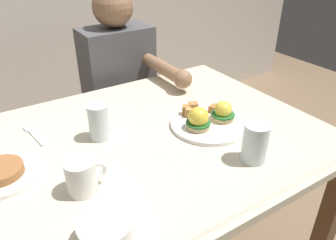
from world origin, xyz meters
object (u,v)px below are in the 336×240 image
at_px(fruit_bowl, 105,231).
at_px(side_plate, 1,174).
at_px(fork, 33,134).
at_px(coffee_mug, 82,175).
at_px(eggs_benedict_plate, 208,120).
at_px(water_glass_far, 99,124).
at_px(water_glass_near, 255,145).
at_px(diner_person, 122,88).
at_px(dining_table, 146,163).

bearing_deg(fruit_bowl, side_plate, 114.05).
bearing_deg(fork, coffee_mug, -82.10).
xyz_separation_m(eggs_benedict_plate, water_glass_far, (-0.35, 0.13, 0.03)).
distance_m(water_glass_near, diner_person, 0.89).
distance_m(coffee_mug, water_glass_near, 0.50).
bearing_deg(fruit_bowl, dining_table, 49.13).
distance_m(dining_table, water_glass_far, 0.22).
bearing_deg(coffee_mug, water_glass_far, 58.08).
bearing_deg(dining_table, diner_person, 71.89).
height_order(fork, water_glass_far, water_glass_far).
bearing_deg(water_glass_near, coffee_mug, 163.28).
xyz_separation_m(dining_table, eggs_benedict_plate, (0.22, -0.05, 0.13)).
bearing_deg(water_glass_near, fruit_bowl, -175.45).
bearing_deg(water_glass_near, fork, 136.32).
bearing_deg(eggs_benedict_plate, water_glass_near, -93.01).
bearing_deg(water_glass_far, eggs_benedict_plate, -20.97).
xyz_separation_m(fork, water_glass_far, (0.19, -0.14, 0.05)).
bearing_deg(eggs_benedict_plate, coffee_mug, -170.03).
height_order(eggs_benedict_plate, water_glass_far, water_glass_far).
xyz_separation_m(eggs_benedict_plate, coffee_mug, (-0.49, -0.09, 0.03)).
relative_size(eggs_benedict_plate, water_glass_far, 2.22).
distance_m(fork, water_glass_near, 0.73).
bearing_deg(side_plate, dining_table, -4.67).
distance_m(fruit_bowl, coffee_mug, 0.18).
height_order(water_glass_near, side_plate, water_glass_near).
height_order(dining_table, water_glass_far, water_glass_far).
xyz_separation_m(dining_table, water_glass_near, (0.21, -0.28, 0.16)).
height_order(dining_table, eggs_benedict_plate, eggs_benedict_plate).
xyz_separation_m(fruit_bowl, water_glass_near, (0.49, 0.04, 0.02)).
xyz_separation_m(water_glass_near, diner_person, (-0.02, 0.88, -0.14)).
bearing_deg(water_glass_far, fork, 143.39).
xyz_separation_m(fork, water_glass_near, (0.52, -0.50, 0.05)).
relative_size(eggs_benedict_plate, water_glass_near, 2.22).
bearing_deg(fruit_bowl, diner_person, 62.78).
height_order(water_glass_near, diner_person, diner_person).
relative_size(water_glass_near, side_plate, 0.61).
xyz_separation_m(fruit_bowl, side_plate, (-0.16, 0.36, -0.02)).
distance_m(fruit_bowl, water_glass_near, 0.49).
height_order(water_glass_near, water_glass_far, same).
bearing_deg(dining_table, coffee_mug, -152.04).
height_order(eggs_benedict_plate, coffee_mug, coffee_mug).
bearing_deg(fork, eggs_benedict_plate, -26.94).
bearing_deg(water_glass_far, fruit_bowl, -110.80).
bearing_deg(diner_person, coffee_mug, -121.78).
bearing_deg(dining_table, fork, 144.87).
bearing_deg(eggs_benedict_plate, dining_table, 166.63).
bearing_deg(eggs_benedict_plate, diner_person, 92.49).
relative_size(water_glass_near, water_glass_far, 1.00).
distance_m(eggs_benedict_plate, diner_person, 0.66).
height_order(eggs_benedict_plate, fruit_bowl, eggs_benedict_plate).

